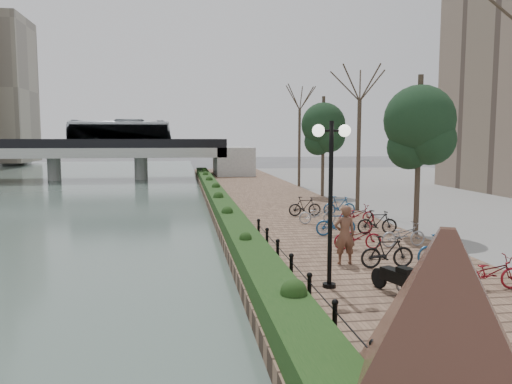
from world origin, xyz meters
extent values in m
plane|color=#59595B|center=(0.00, 0.00, 0.00)|extent=(220.00, 220.00, 0.00)
cube|color=brown|center=(4.00, 17.50, 0.25)|extent=(8.00, 75.00, 0.50)
cube|color=#163714|center=(0.60, 20.00, 0.80)|extent=(1.10, 56.00, 0.60)
cylinder|color=black|center=(1.40, -3.00, 0.85)|extent=(0.10, 0.10, 0.70)
cylinder|color=black|center=(1.40, -1.00, 0.85)|extent=(0.10, 0.10, 0.70)
cylinder|color=black|center=(1.40, 1.00, 0.85)|extent=(0.10, 0.10, 0.70)
cylinder|color=black|center=(1.40, 3.00, 0.85)|extent=(0.10, 0.10, 0.70)
cylinder|color=black|center=(1.40, 5.00, 0.85)|extent=(0.10, 0.10, 0.70)
cylinder|color=black|center=(1.40, 7.00, 0.85)|extent=(0.10, 0.10, 0.70)
cylinder|color=black|center=(1.40, 9.00, 0.85)|extent=(0.10, 0.10, 0.70)
pyramid|color=#47271E|center=(2.09, -3.87, 1.95)|extent=(4.60, 4.60, 2.51)
cylinder|color=black|center=(2.28, 2.30, 2.70)|extent=(0.12, 0.12, 4.39)
cylinder|color=black|center=(2.28, 2.30, 4.64)|extent=(0.70, 0.06, 0.06)
sphere|color=white|center=(1.93, 2.30, 4.64)|extent=(0.32, 0.32, 0.32)
sphere|color=white|center=(2.63, 2.30, 4.64)|extent=(0.32, 0.32, 0.32)
imported|color=brown|center=(3.46, 4.62, 1.43)|extent=(0.69, 0.46, 1.87)
imported|color=#9A9A9E|center=(4.60, 1.39, 0.95)|extent=(0.60, 1.71, 0.90)
imported|color=black|center=(4.60, 3.99, 1.00)|extent=(0.47, 1.66, 1.00)
imported|color=maroon|center=(4.60, 6.59, 0.95)|extent=(0.60, 1.71, 0.90)
imported|color=navy|center=(4.60, 9.19, 1.00)|extent=(0.47, 1.66, 1.00)
imported|color=#9A9A9E|center=(4.60, 11.79, 0.95)|extent=(0.60, 1.71, 0.90)
imported|color=black|center=(4.60, 14.39, 1.00)|extent=(0.47, 1.66, 1.00)
imported|color=maroon|center=(6.40, 1.39, 0.95)|extent=(0.60, 1.71, 0.90)
imported|color=navy|center=(6.40, 3.99, 1.00)|extent=(0.47, 1.66, 1.00)
imported|color=#9A9A9E|center=(6.40, 6.59, 0.95)|extent=(0.60, 1.71, 0.90)
imported|color=black|center=(6.40, 9.19, 1.00)|extent=(0.47, 1.66, 1.00)
imported|color=maroon|center=(6.40, 11.79, 0.95)|extent=(0.60, 1.71, 0.90)
imported|color=navy|center=(6.40, 14.39, 1.00)|extent=(0.47, 1.66, 1.00)
cube|color=#9B9A96|center=(-15.00, 45.00, 3.00)|extent=(36.00, 8.00, 1.00)
cube|color=black|center=(-15.00, 41.10, 3.95)|extent=(36.00, 0.15, 0.90)
cube|color=black|center=(-15.00, 48.90, 3.95)|extent=(36.00, 0.15, 0.90)
cylinder|color=#9B9A96|center=(-15.00, 45.00, 1.25)|extent=(1.40, 1.40, 2.50)
cylinder|color=#9B9A96|center=(-6.00, 45.00, 1.25)|extent=(1.40, 1.40, 2.50)
imported|color=white|center=(-8.08, 45.00, 5.00)|extent=(2.52, 10.77, 3.00)
camera|label=1|loc=(-1.54, -10.21, 4.44)|focal=35.00mm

